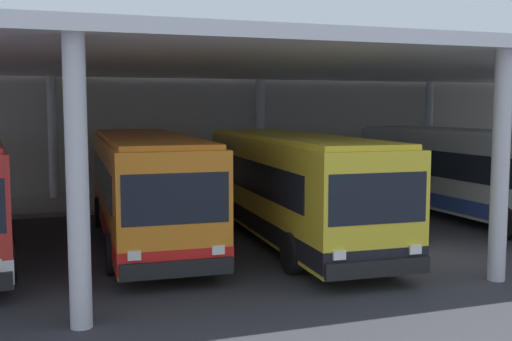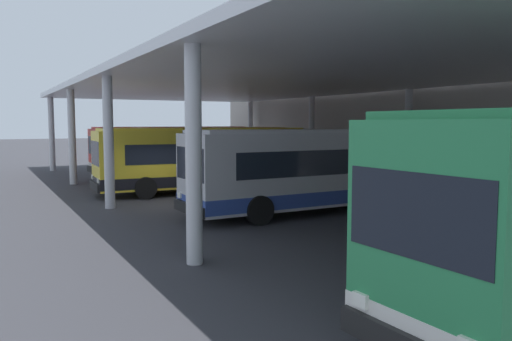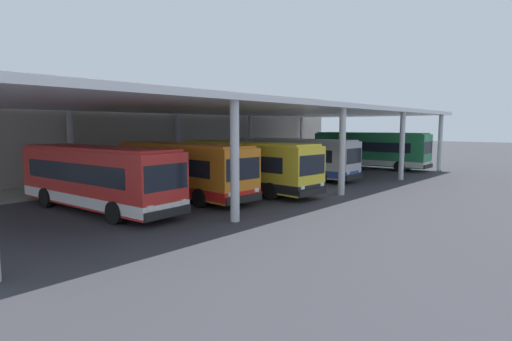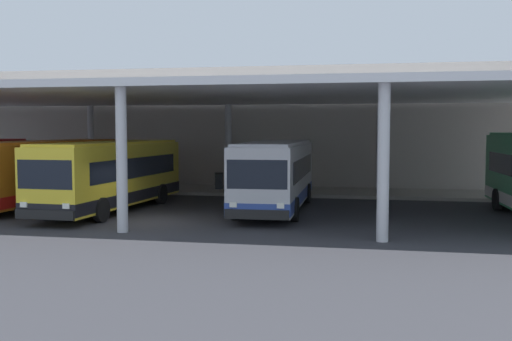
# 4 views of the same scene
# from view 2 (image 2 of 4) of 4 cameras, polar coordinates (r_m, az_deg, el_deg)

# --- Properties ---
(ground_plane) EXTENTS (200.00, 200.00, 0.00)m
(ground_plane) POSITION_cam_2_polar(r_m,az_deg,el_deg) (22.14, -9.51, -3.64)
(ground_plane) COLOR #333338
(platform_kerb) EXTENTS (42.00, 4.50, 0.18)m
(platform_kerb) POSITION_cam_2_polar(r_m,az_deg,el_deg) (28.12, 13.81, -1.65)
(platform_kerb) COLOR gray
(platform_kerb) RESTS_ON ground
(station_building_facade) EXTENTS (48.00, 1.60, 7.65)m
(station_building_facade) POSITION_cam_2_polar(r_m,az_deg,el_deg) (30.21, 18.58, 5.80)
(station_building_facade) COLOR #ADA399
(station_building_facade) RESTS_ON ground
(canopy_shelter) EXTENTS (40.00, 17.00, 5.55)m
(canopy_shelter) POSITION_cam_2_polar(r_m,az_deg,el_deg) (24.26, 2.88, 9.73)
(canopy_shelter) COLOR silver
(canopy_shelter) RESTS_ON ground
(bus_nearest_bay) EXTENTS (3.30, 10.69, 3.17)m
(bus_nearest_bay) POSITION_cam_2_polar(r_m,az_deg,el_deg) (34.71, -9.25, 2.32)
(bus_nearest_bay) COLOR red
(bus_nearest_bay) RESTS_ON ground
(bus_second_bay) EXTENTS (3.06, 10.63, 3.17)m
(bus_second_bay) POSITION_cam_2_polar(r_m,az_deg,el_deg) (29.86, -6.29, 1.89)
(bus_second_bay) COLOR orange
(bus_second_bay) RESTS_ON ground
(bus_middle_bay) EXTENTS (3.07, 10.64, 3.17)m
(bus_middle_bay) POSITION_cam_2_polar(r_m,az_deg,el_deg) (25.57, -5.78, 1.33)
(bus_middle_bay) COLOR yellow
(bus_middle_bay) RESTS_ON ground
(bus_far_bay) EXTENTS (2.93, 10.59, 3.17)m
(bus_far_bay) POSITION_cam_2_polar(r_m,az_deg,el_deg) (19.85, 6.68, 0.19)
(bus_far_bay) COLOR #B7B7BC
(bus_far_bay) RESTS_ON ground
(bench_waiting) EXTENTS (1.80, 0.45, 0.92)m
(bench_waiting) POSITION_cam_2_polar(r_m,az_deg,el_deg) (31.20, 8.97, 0.17)
(bench_waiting) COLOR brown
(bench_waiting) RESTS_ON platform_kerb
(trash_bin) EXTENTS (0.52, 0.52, 0.98)m
(trash_bin) POSITION_cam_2_polar(r_m,az_deg,el_deg) (28.01, 13.40, -0.46)
(trash_bin) COLOR #33383D
(trash_bin) RESTS_ON platform_kerb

